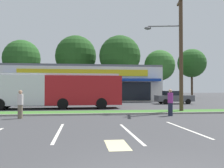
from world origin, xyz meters
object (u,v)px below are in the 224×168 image
at_px(car_1, 174,97).
at_px(pedestrian_by_pole, 20,104).
at_px(utility_pole, 179,48).
at_px(car_3, 43,99).
at_px(pedestrian_near_bench, 170,102).
at_px(city_bus, 53,90).

xyz_separation_m(car_1, pedestrian_by_pole, (-15.10, -13.62, 0.06)).
relative_size(utility_pole, car_3, 2.06).
bearing_deg(pedestrian_near_bench, utility_pole, 134.65).
xyz_separation_m(car_3, pedestrian_by_pole, (0.51, -12.59, 0.11)).
bearing_deg(utility_pole, pedestrian_by_pole, -166.07).
xyz_separation_m(city_bus, car_1, (14.00, 5.75, -0.95)).
relative_size(city_bus, car_3, 2.78).
xyz_separation_m(pedestrian_near_bench, pedestrian_by_pole, (-9.68, -0.31, -0.03)).
distance_m(city_bus, car_1, 15.17).
relative_size(utility_pole, car_1, 2.08).
xyz_separation_m(utility_pole, pedestrian_by_pole, (-11.36, -2.82, -4.19)).
xyz_separation_m(car_1, pedestrian_near_bench, (-5.41, -13.31, 0.09)).
relative_size(city_bus, pedestrian_by_pole, 7.35).
bearing_deg(city_bus, car_1, -159.38).
bearing_deg(car_1, pedestrian_near_bench, -112.14).
bearing_deg(utility_pole, car_1, 70.91).
relative_size(car_1, pedestrian_near_bench, 2.52).
bearing_deg(car_1, utility_pole, -109.09).
bearing_deg(pedestrian_near_bench, car_3, -151.93).
relative_size(city_bus, pedestrian_near_bench, 7.10).
bearing_deg(car_3, car_1, -176.23).
distance_m(car_1, pedestrian_near_bench, 14.37).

